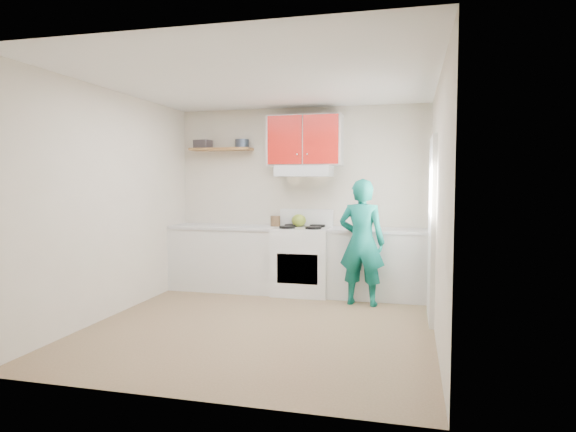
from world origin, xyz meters
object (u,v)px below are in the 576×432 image
(tin, at_px, (242,144))
(kettle, at_px, (299,220))
(stove, at_px, (302,261))
(crock, at_px, (275,222))
(person, at_px, (362,242))

(tin, relative_size, kettle, 0.97)
(stove, distance_m, tin, 1.90)
(stove, relative_size, crock, 5.49)
(stove, relative_size, tin, 4.61)
(tin, bearing_deg, stove, -12.14)
(person, bearing_deg, kettle, -23.79)
(stove, xyz_separation_m, tin, (-0.94, 0.20, 1.64))
(stove, xyz_separation_m, kettle, (-0.08, 0.12, 0.55))
(person, bearing_deg, crock, -15.96)
(person, bearing_deg, tin, -12.91)
(stove, bearing_deg, tin, 167.86)
(tin, height_order, kettle, tin)
(kettle, height_order, crock, kettle)
(stove, height_order, kettle, kettle)
(tin, xyz_separation_m, crock, (0.53, -0.10, -1.11))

